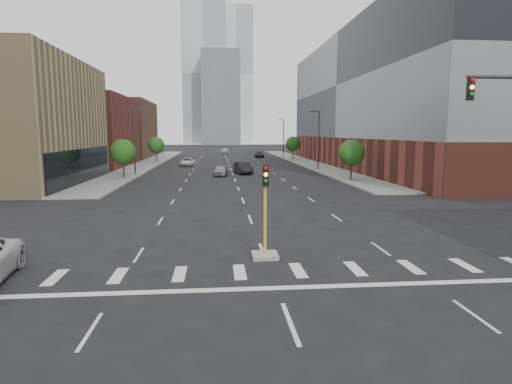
{
  "coord_description": "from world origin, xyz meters",
  "views": [
    {
      "loc": [
        -2.19,
        -10.36,
        5.83
      ],
      "look_at": [
        -0.02,
        13.43,
        2.5
      ],
      "focal_mm": 30.0,
      "sensor_mm": 36.0,
      "label": 1
    }
  ],
  "objects": [
    {
      "name": "car_deep_right",
      "position": [
        7.73,
        89.53,
        0.71
      ],
      "size": [
        2.08,
        4.9,
        1.41
      ],
      "primitive_type": "imported",
      "rotation": [
        0.0,
        0.0,
        -0.02
      ],
      "color": "black",
      "rests_on": "ground"
    },
    {
      "name": "car_mid_right",
      "position": [
        1.5,
        50.32,
        0.84
      ],
      "size": [
        2.63,
        5.34,
        1.68
      ],
      "primitive_type": "imported",
      "rotation": [
        0.0,
        0.0,
        0.17
      ],
      "color": "black",
      "rests_on": "ground"
    },
    {
      "name": "ground",
      "position": [
        0.0,
        0.0,
        0.0
      ],
      "size": [
        400.0,
        400.0,
        0.0
      ],
      "primitive_type": "plane",
      "color": "black",
      "rests_on": "ground"
    },
    {
      "name": "tree_left_near",
      "position": [
        -14.0,
        45.0,
        3.39
      ],
      "size": [
        3.2,
        3.2,
        4.85
      ],
      "color": "#382619",
      "rests_on": "ground"
    },
    {
      "name": "car_distant",
      "position": [
        0.02,
        107.92,
        0.79
      ],
      "size": [
        2.22,
        4.78,
        1.59
      ],
      "primitive_type": "imported",
      "rotation": [
        0.0,
        0.0,
        -0.08
      ],
      "color": "silver",
      "rests_on": "ground"
    },
    {
      "name": "building_right_main",
      "position": [
        29.5,
        60.0,
        11.0
      ],
      "size": [
        24.0,
        70.0,
        22.0
      ],
      "color": "brown",
      "rests_on": "ground"
    },
    {
      "name": "streetlight_right_b",
      "position": [
        13.41,
        90.0,
        5.01
      ],
      "size": [
        1.6,
        0.22,
        9.07
      ],
      "color": "#2D2D30",
      "rests_on": "ground"
    },
    {
      "name": "building_left_far_a",
      "position": [
        -27.5,
        66.0,
        6.0
      ],
      "size": [
        20.0,
        22.0,
        12.0
      ],
      "primitive_type": "cube",
      "color": "brown",
      "rests_on": "ground"
    },
    {
      "name": "streetlight_right_a",
      "position": [
        13.41,
        55.0,
        5.01
      ],
      "size": [
        1.6,
        0.22,
        9.07
      ],
      "color": "#2D2D30",
      "rests_on": "ground"
    },
    {
      "name": "car_near_left",
      "position": [
        -1.68,
        47.6,
        0.71
      ],
      "size": [
        2.18,
        4.37,
        1.43
      ],
      "primitive_type": "imported",
      "rotation": [
        0.0,
        0.0,
        -0.12
      ],
      "color": "#9D9EA1",
      "rests_on": "ground"
    },
    {
      "name": "car_far_left",
      "position": [
        -7.29,
        65.75,
        0.7
      ],
      "size": [
        2.77,
        5.24,
        1.4
      ],
      "primitive_type": "imported",
      "rotation": [
        0.0,
        0.0,
        -0.09
      ],
      "color": "silver",
      "rests_on": "ground"
    },
    {
      "name": "streetlight_left",
      "position": [
        -13.41,
        50.0,
        5.01
      ],
      "size": [
        1.6,
        0.22,
        9.07
      ],
      "color": "#2D2D30",
      "rests_on": "ground"
    },
    {
      "name": "tree_right_near",
      "position": [
        14.0,
        40.0,
        3.39
      ],
      "size": [
        3.2,
        3.2,
        4.85
      ],
      "color": "#382619",
      "rests_on": "ground"
    },
    {
      "name": "building_left_far_b",
      "position": [
        -27.5,
        92.0,
        6.5
      ],
      "size": [
        20.0,
        24.0,
        13.0
      ],
      "primitive_type": "cube",
      "color": "brown",
      "rests_on": "ground"
    },
    {
      "name": "sidewalk_right_far",
      "position": [
        15.0,
        74.0,
        0.07
      ],
      "size": [
        5.0,
        92.0,
        0.15
      ],
      "primitive_type": "cube",
      "color": "gray",
      "rests_on": "ground"
    },
    {
      "name": "sidewalk_left_far",
      "position": [
        -15.0,
        74.0,
        0.07
      ],
      "size": [
        5.0,
        92.0,
        0.15
      ],
      "primitive_type": "cube",
      "color": "gray",
      "rests_on": "ground"
    },
    {
      "name": "tower_right",
      "position": [
        10.0,
        260.0,
        40.0
      ],
      "size": [
        20.0,
        20.0,
        80.0
      ],
      "primitive_type": "cube",
      "color": "#B2B7BC",
      "rests_on": "ground"
    },
    {
      "name": "tree_left_far",
      "position": [
        -14.0,
        75.0,
        3.39
      ],
      "size": [
        3.2,
        3.2,
        4.85
      ],
      "color": "#382619",
      "rests_on": "ground"
    },
    {
      "name": "tower_left",
      "position": [
        -8.0,
        220.0,
        35.0
      ],
      "size": [
        22.0,
        22.0,
        70.0
      ],
      "primitive_type": "cube",
      "color": "#B2B7BC",
      "rests_on": "ground"
    },
    {
      "name": "median_traffic_signal",
      "position": [
        0.0,
        8.97,
        0.97
      ],
      "size": [
        1.2,
        1.2,
        4.4
      ],
      "color": "#999993",
      "rests_on": "ground"
    },
    {
      "name": "tree_right_far",
      "position": [
        14.0,
        80.0,
        3.39
      ],
      "size": [
        3.2,
        3.2,
        4.85
      ],
      "color": "#382619",
      "rests_on": "ground"
    },
    {
      "name": "tower_mid",
      "position": [
        0.0,
        200.0,
        22.0
      ],
      "size": [
        18.0,
        18.0,
        44.0
      ],
      "primitive_type": "cube",
      "color": "slate",
      "rests_on": "ground"
    }
  ]
}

